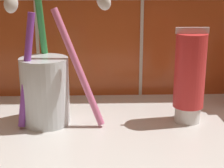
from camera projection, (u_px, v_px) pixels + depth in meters
The scene contains 3 objects.
sink_counter at pixel (141, 144), 46.86cm from camera, with size 66.31×34.27×2.00cm, color silver.
toothbrush_cup at pixel (46, 86), 49.48cm from camera, with size 13.52×10.04×18.98cm.
toothpaste_tube at pixel (190, 77), 49.73cm from camera, with size 4.30×4.10×12.91cm.
Camera 1 is at (-5.09, -42.60, 21.62)cm, focal length 60.00 mm.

